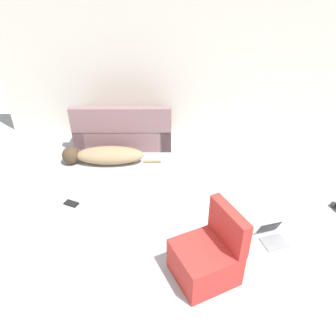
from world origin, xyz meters
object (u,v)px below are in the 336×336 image
Objects in this scene: dog at (104,155)px; side_chair at (208,257)px; couch at (124,131)px; book_black at (71,203)px; laptop_open at (271,233)px.

side_chair is (1.57, -2.46, 0.14)m from dog.
couch is 1.99m from book_black.
couch is at bearing -113.09° from dog.
laptop_open is 0.47× the size of side_chair.
couch is at bearing 71.91° from book_black.
side_chair is at bearing 112.20° from couch.
dog is 1.22m from book_black.
dog is (-0.30, -0.70, -0.13)m from couch.
couch is 1.04× the size of dog.
book_black is (-0.31, -1.17, -0.14)m from dog.
dog is at bearing -172.61° from side_chair.
couch is 3.41m from side_chair.
couch is at bearing 114.47° from laptop_open.
dog is 1.98× the size of side_chair.
laptop_open is 2.88m from book_black.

